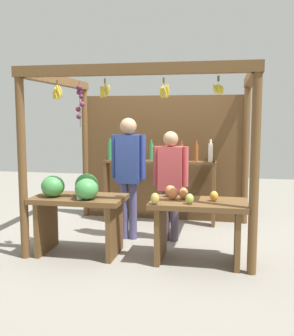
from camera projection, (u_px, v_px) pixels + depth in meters
ground_plane at (150, 238)px, 5.68m from camera, size 12.00×12.00×0.00m
market_stall at (156, 140)px, 5.95m from camera, size 2.75×2.26×2.25m
fruit_counter_left at (78, 203)px, 4.92m from camera, size 1.11×0.67×1.00m
fruit_counter_right at (197, 217)px, 4.69m from camera, size 1.11×0.66×0.86m
bottle_shelf_unit at (158, 173)px, 6.37m from camera, size 1.76×0.22×1.36m
vendor_man at (129, 167)px, 5.52m from camera, size 0.48×0.23×1.67m
vendor_woman at (170, 177)px, 5.44m from camera, size 0.48×0.20×1.49m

